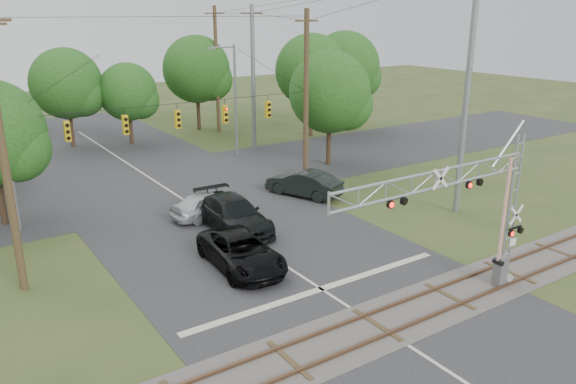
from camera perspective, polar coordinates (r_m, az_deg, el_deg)
ground at (r=20.75m, az=12.93°, el=-15.52°), size 160.00×160.00×0.00m
road_main at (r=27.58m, az=-2.28°, el=-6.24°), size 14.00×90.00×0.02m
road_cross at (r=39.49m, az=-12.99°, el=0.81°), size 90.00×12.00×0.02m
railroad_track at (r=21.91m, az=9.06°, el=-13.22°), size 90.00×3.20×0.17m
crossing_gantry at (r=22.81m, az=17.78°, el=-1.39°), size 10.27×0.84×6.54m
traffic_signal_span at (r=34.95m, az=-9.78°, el=8.34°), size 19.34×0.36×11.50m
pickup_black at (r=25.94m, az=-4.77°, el=-6.07°), size 2.96×5.73×1.55m
car_dark at (r=30.31m, az=-5.58°, el=-2.27°), size 2.74×6.21×1.77m
sedan_silver at (r=32.41m, az=-8.02°, el=-1.23°), size 4.67×2.22×1.54m
suv_dark at (r=35.82m, az=1.62°, el=0.89°), size 3.49×5.30×1.65m
streetlight at (r=44.84m, az=-5.56°, el=9.70°), size 2.38×0.25×8.91m
utility_poles at (r=38.02m, az=-8.77°, el=9.98°), size 26.87×28.95×14.00m
treeline at (r=47.58m, az=-14.46°, el=10.48°), size 53.70×24.32×9.61m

